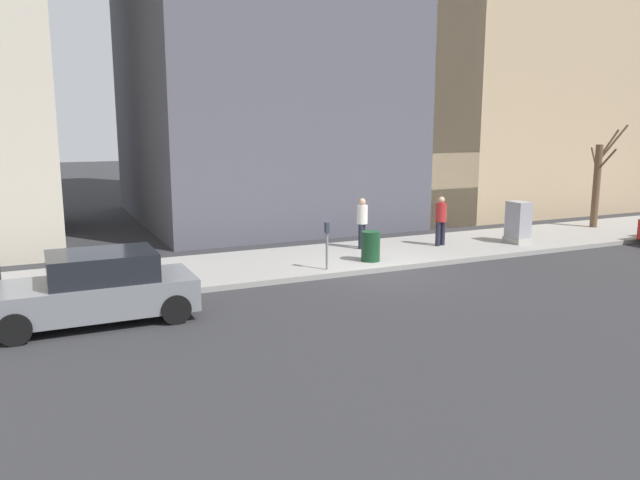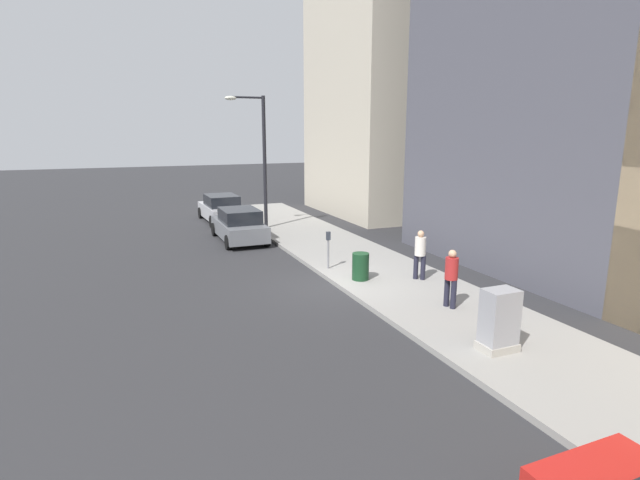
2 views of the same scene
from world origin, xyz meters
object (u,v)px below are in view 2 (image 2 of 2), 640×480
at_px(pedestrian_near_meter, 451,275).
at_px(parked_car_grey, 239,225).
at_px(pedestrian_midblock, 420,252).
at_px(streetlamp, 259,151).
at_px(utility_box, 499,321).
at_px(parked_car_silver, 221,209).
at_px(parking_meter, 328,246).
at_px(office_tower_right, 405,19).
at_px(trash_bin, 361,266).

bearing_deg(pedestrian_near_meter, parked_car_grey, 4.82).
bearing_deg(pedestrian_midblock, pedestrian_near_meter, 121.03).
distance_m(streetlamp, pedestrian_midblock, 11.33).
distance_m(utility_box, pedestrian_midblock, 5.54).
bearing_deg(parked_car_silver, parking_meter, -84.29).
distance_m(pedestrian_near_meter, pedestrian_midblock, 2.72).
bearing_deg(parking_meter, parked_car_silver, 97.43).
bearing_deg(parking_meter, parked_car_grey, 105.40).
relative_size(parked_car_silver, pedestrian_near_meter, 2.56).
distance_m(pedestrian_near_meter, office_tower_right, 20.88).
bearing_deg(parked_car_silver, parked_car_grey, -94.23).
xyz_separation_m(parked_car_silver, streetlamp, (1.34, -3.31, 3.28)).
bearing_deg(parking_meter, streetlamp, 91.16).
distance_m(parked_car_grey, parked_car_silver, 5.27).
bearing_deg(pedestrian_near_meter, office_tower_right, -38.13).
height_order(parking_meter, streetlamp, streetlamp).
relative_size(parked_car_grey, pedestrian_near_meter, 2.53).
xyz_separation_m(utility_box, streetlamp, (-1.02, 16.02, 3.17)).
bearing_deg(parked_car_silver, office_tower_right, -3.58).
bearing_deg(utility_box, streetlamp, 93.63).
bearing_deg(parked_car_silver, streetlamp, -69.61).
relative_size(streetlamp, pedestrian_near_meter, 3.92).
height_order(pedestrian_near_meter, pedestrian_midblock, same).
bearing_deg(parked_car_silver, pedestrian_near_meter, -81.21).
bearing_deg(streetlamp, pedestrian_near_meter, -82.56).
xyz_separation_m(parking_meter, pedestrian_near_meter, (1.57, -5.01, 0.11)).
distance_m(trash_bin, pedestrian_near_meter, 3.55).
bearing_deg(office_tower_right, parking_meter, -130.88).
xyz_separation_m(parked_car_grey, parked_car_silver, (0.23, 5.27, 0.00)).
bearing_deg(streetlamp, trash_bin, -86.45).
xyz_separation_m(parked_car_grey, streetlamp, (1.58, 1.96, 3.28)).
xyz_separation_m(parking_meter, office_tower_right, (9.72, 11.23, 10.40)).
distance_m(parked_car_grey, trash_bin, 8.29).
relative_size(streetlamp, trash_bin, 7.22).
height_order(parked_car_silver, parking_meter, parked_car_silver).
distance_m(utility_box, streetlamp, 16.36).
height_order(parked_car_silver, utility_box, utility_box).
bearing_deg(trash_bin, utility_box, -86.22).
relative_size(parked_car_silver, pedestrian_midblock, 2.56).
bearing_deg(trash_bin, pedestrian_near_meter, -71.49).
xyz_separation_m(streetlamp, pedestrian_near_meter, (1.73, -13.29, -2.93)).
height_order(parked_car_silver, streetlamp, streetlamp).
height_order(utility_box, office_tower_right, office_tower_right).
height_order(parked_car_grey, office_tower_right, office_tower_right).
distance_m(parking_meter, trash_bin, 1.77).
relative_size(pedestrian_near_meter, office_tower_right, 0.07).
bearing_deg(utility_box, office_tower_right, 64.92).
relative_size(trash_bin, pedestrian_midblock, 0.54).
bearing_deg(office_tower_right, trash_bin, -125.71).
xyz_separation_m(parking_meter, trash_bin, (0.45, -1.67, -0.38)).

